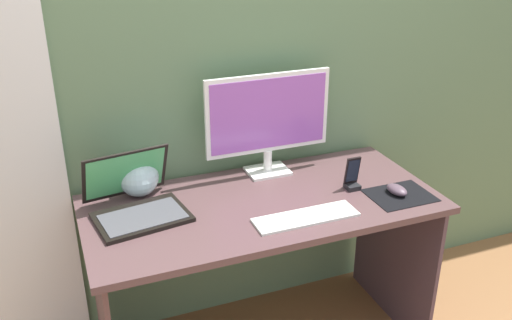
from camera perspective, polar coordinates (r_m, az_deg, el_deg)
name	(u,v)px	position (r m, az deg, el deg)	size (l,w,h in m)	color
wall_back	(230,52)	(2.34, -2.65, 10.89)	(6.00, 0.04, 2.50)	#607F59
desk	(263,235)	(2.29, 0.67, -7.64)	(1.39, 0.65, 0.74)	brown
monitor	(268,119)	(2.35, 1.25, 4.21)	(0.55, 0.14, 0.44)	white
laptop	(136,202)	(2.15, -12.08, -4.21)	(0.38, 0.37, 0.23)	black
fishbowl	(138,177)	(2.28, -11.87, -1.69)	(0.16, 0.16, 0.16)	silver
keyboard_external	(306,217)	(2.10, 5.10, -5.82)	(0.40, 0.12, 0.01)	white
mousepad	(400,195)	(2.32, 14.43, -3.49)	(0.25, 0.20, 0.00)	black
mouse	(397,190)	(2.32, 14.13, -2.96)	(0.06, 0.10, 0.04)	#584350
phone_in_dock	(352,178)	(2.32, 9.76, -1.78)	(0.06, 0.05, 0.14)	black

